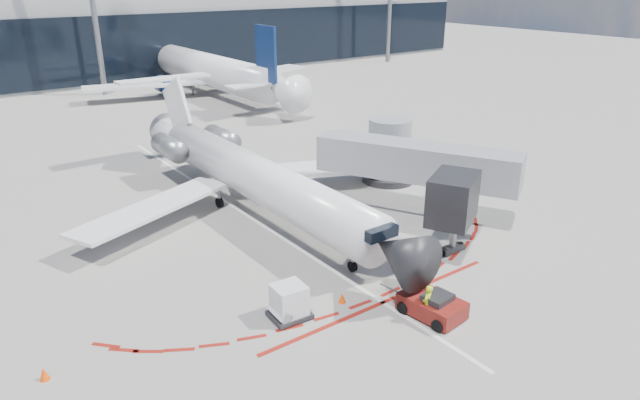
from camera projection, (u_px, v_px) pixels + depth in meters
ground at (260, 224)px, 36.05m from camera, size 260.00×260.00×0.00m
apron_centerline at (245, 214)px, 37.54m from camera, size 0.25×40.00×0.01m
apron_stop_bar at (383, 303)px, 27.44m from camera, size 14.00×0.25×0.01m
terminal_building at (25, 20)px, 81.52m from camera, size 150.00×24.15×24.00m
jet_bridge at (408, 162)px, 38.07m from camera, size 10.03×15.20×4.90m
regional_jet at (249, 173)px, 37.55m from camera, size 24.20×29.85×7.47m
pushback_tug at (432, 305)px, 26.26m from camera, size 2.24×4.66×1.19m
ramp_worker at (427, 303)px, 25.71m from camera, size 0.77×0.63×1.80m
uld_container at (289, 302)px, 25.95m from camera, size 1.87×1.62×1.67m
safety_cone_left at (44, 374)px, 22.15m from camera, size 0.39×0.39×0.55m
safety_cone_right at (342, 298)px, 27.37m from camera, size 0.37×0.37×0.51m
bg_airliner_1 at (203, 46)px, 74.18m from camera, size 36.98×39.16×11.97m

